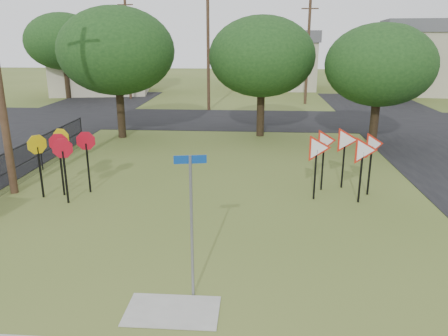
# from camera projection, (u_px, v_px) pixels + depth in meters

# --- Properties ---
(ground) EXTENTS (140.00, 140.00, 0.00)m
(ground) POSITION_uv_depth(u_px,v_px,m) (189.00, 257.00, 11.64)
(ground) COLOR #495C22
(street_far) EXTENTS (60.00, 8.00, 0.02)m
(street_far) POSITION_uv_depth(u_px,v_px,m) (231.00, 120.00, 30.73)
(street_far) COLOR black
(street_far) RESTS_ON ground
(curb_pad) EXTENTS (2.00, 1.20, 0.02)m
(curb_pad) POSITION_uv_depth(u_px,v_px,m) (172.00, 311.00, 9.35)
(curb_pad) COLOR gray
(curb_pad) RESTS_ON ground
(street_name_sign) EXTENTS (0.67, 0.15, 3.30)m
(street_name_sign) POSITION_uv_depth(u_px,v_px,m) (192.00, 219.00, 9.40)
(street_name_sign) COLOR gray
(street_name_sign) RESTS_ON ground
(stop_sign_cluster) EXTENTS (2.12, 1.82, 2.35)m
(stop_sign_cluster) POSITION_uv_depth(u_px,v_px,m) (62.00, 149.00, 15.72)
(stop_sign_cluster) COLOR black
(stop_sign_cluster) RESTS_ON ground
(yield_sign_cluster) EXTENTS (3.05, 1.73, 2.44)m
(yield_sign_cluster) POSITION_uv_depth(u_px,v_px,m) (344.00, 148.00, 15.74)
(yield_sign_cluster) COLOR black
(yield_sign_cluster) RESTS_ON ground
(far_pole_a) EXTENTS (1.40, 0.24, 9.00)m
(far_pole_a) POSITION_uv_depth(u_px,v_px,m) (208.00, 50.00, 33.35)
(far_pole_a) COLOR #4A3422
(far_pole_a) RESTS_ON ground
(far_pole_b) EXTENTS (1.40, 0.24, 8.50)m
(far_pole_b) POSITION_uv_depth(u_px,v_px,m) (308.00, 52.00, 36.69)
(far_pole_b) COLOR #4A3422
(far_pole_b) RESTS_ON ground
(far_pole_c) EXTENTS (1.40, 0.24, 9.00)m
(far_pole_c) POSITION_uv_depth(u_px,v_px,m) (128.00, 48.00, 39.62)
(far_pole_c) COLOR #4A3422
(far_pole_c) RESTS_ON ground
(fence_run) EXTENTS (0.05, 11.55, 1.50)m
(fence_run) POSITION_uv_depth(u_px,v_px,m) (28.00, 160.00, 17.90)
(fence_run) COLOR black
(fence_run) RESTS_ON ground
(house_left) EXTENTS (10.58, 8.88, 7.20)m
(house_left) POSITION_uv_depth(u_px,v_px,m) (101.00, 57.00, 43.99)
(house_left) COLOR #B6AF92
(house_left) RESTS_ON ground
(house_mid) EXTENTS (8.40, 8.40, 6.20)m
(house_mid) POSITION_uv_depth(u_px,v_px,m) (277.00, 59.00, 48.63)
(house_mid) COLOR #B6AF92
(house_mid) RESTS_ON ground
(house_right) EXTENTS (8.30, 8.30, 7.20)m
(house_right) POSITION_uv_depth(u_px,v_px,m) (419.00, 57.00, 43.71)
(house_right) COLOR #B6AF92
(house_right) RESTS_ON ground
(tree_near_left) EXTENTS (6.40, 6.40, 7.27)m
(tree_near_left) POSITION_uv_depth(u_px,v_px,m) (117.00, 51.00, 24.00)
(tree_near_left) COLOR #2E2214
(tree_near_left) RESTS_ON ground
(tree_near_mid) EXTENTS (6.00, 6.00, 6.80)m
(tree_near_mid) POSITION_uv_depth(u_px,v_px,m) (262.00, 57.00, 24.50)
(tree_near_mid) COLOR #2E2214
(tree_near_mid) RESTS_ON ground
(tree_near_right) EXTENTS (5.60, 5.60, 6.33)m
(tree_near_right) POSITION_uv_depth(u_px,v_px,m) (380.00, 65.00, 22.27)
(tree_near_right) COLOR #2E2214
(tree_near_right) RESTS_ON ground
(tree_far_left) EXTENTS (6.80, 6.80, 7.73)m
(tree_far_left) POSITION_uv_depth(u_px,v_px,m) (63.00, 41.00, 39.87)
(tree_far_left) COLOR #2E2214
(tree_far_left) RESTS_ON ground
(tree_far_right) EXTENTS (6.00, 6.00, 6.80)m
(tree_far_right) POSITION_uv_depth(u_px,v_px,m) (391.00, 49.00, 39.90)
(tree_far_right) COLOR #2E2214
(tree_far_right) RESTS_ON ground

